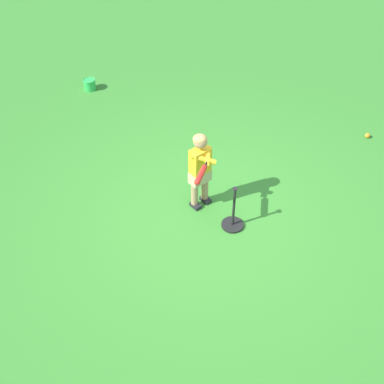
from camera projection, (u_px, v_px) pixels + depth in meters
ground_plane at (210, 216)px, 6.42m from camera, size 40.00×40.00×0.00m
child_batter at (200, 166)px, 6.14m from camera, size 0.36×0.76×1.08m
play_ball_center_lawn at (367, 135)px, 7.66m from camera, size 0.08×0.08×0.08m
batting_tee at (233, 220)px, 6.22m from camera, size 0.28×0.28×0.62m
toy_bucket at (90, 84)px, 8.69m from camera, size 0.22×0.22×0.19m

